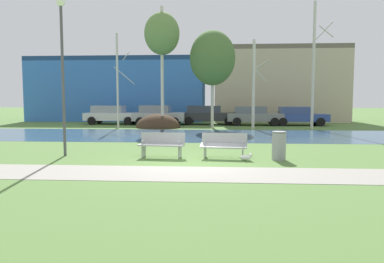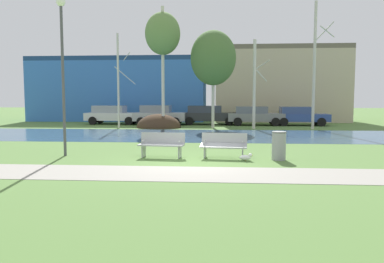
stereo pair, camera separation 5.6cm
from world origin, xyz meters
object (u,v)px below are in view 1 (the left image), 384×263
object	(u,v)px
bench_right	(224,145)
parked_van_nearest_white	(112,114)
seagull	(246,157)
parked_sedan_second_silver	(158,115)
bench_left	(162,144)
parked_hatch_third_dark	(207,115)
streetlamp	(62,52)
parked_wagon_fourth_grey	(254,115)
trash_bin	(279,145)
parked_suv_fifth_blue	(298,116)

from	to	relation	value
bench_right	parked_van_nearest_white	xyz separation A→B (m)	(-8.74, 16.55, 0.31)
seagull	parked_sedan_second_silver	bearing A→B (deg)	108.58
bench_left	parked_hatch_third_dark	xyz separation A→B (m)	(1.13, 16.79, 0.32)
bench_left	parked_hatch_third_dark	size ratio (longest dim) A/B	0.35
bench_left	streetlamp	xyz separation A→B (m)	(-3.57, 0.12, 3.26)
parked_wagon_fourth_grey	streetlamp	bearing A→B (deg)	-117.24
bench_left	seagull	xyz separation A→B (m)	(2.91, -0.61, -0.34)
bench_left	parked_sedan_second_silver	bearing A→B (deg)	99.57
streetlamp	parked_van_nearest_white	xyz separation A→B (m)	(-2.98, 16.43, -2.95)
seagull	parked_van_nearest_white	xyz separation A→B (m)	(-9.46, 17.16, 0.65)
bench_left	trash_bin	xyz separation A→B (m)	(4.04, -0.27, 0.03)
bench_right	seagull	bearing A→B (deg)	-40.13
bench_right	parked_hatch_third_dark	xyz separation A→B (m)	(-1.06, 16.79, 0.32)
bench_right	parked_wagon_fourth_grey	world-z (taller)	parked_wagon_fourth_grey
streetlamp	parked_hatch_third_dark	size ratio (longest dim) A/B	1.20
seagull	parked_wagon_fourth_grey	size ratio (longest dim) A/B	0.11
parked_wagon_fourth_grey	parked_suv_fifth_blue	size ratio (longest dim) A/B	1.02
trash_bin	parked_sedan_second_silver	distance (m)	17.78
parked_hatch_third_dark	parked_wagon_fourth_grey	bearing A→B (deg)	-9.08
bench_left	parked_van_nearest_white	distance (m)	17.80
streetlamp	parked_van_nearest_white	bearing A→B (deg)	100.27
parked_van_nearest_white	parked_suv_fifth_blue	bearing A→B (deg)	-1.11
parked_wagon_fourth_grey	parked_van_nearest_white	bearing A→B (deg)	178.29
trash_bin	parked_wagon_fourth_grey	bearing A→B (deg)	87.66
trash_bin	parked_suv_fifth_blue	bearing A→B (deg)	76.21
seagull	parked_van_nearest_white	distance (m)	19.61
seagull	parked_hatch_third_dark	bearing A→B (deg)	95.84
seagull	parked_suv_fifth_blue	world-z (taller)	parked_suv_fifth_blue
parked_suv_fifth_blue	parked_van_nearest_white	bearing A→B (deg)	178.89
parked_van_nearest_white	trash_bin	bearing A→B (deg)	-57.81
streetlamp	parked_wagon_fourth_grey	bearing A→B (deg)	62.76
bench_left	parked_suv_fifth_blue	size ratio (longest dim) A/B	0.39
parked_hatch_third_dark	parked_suv_fifth_blue	xyz separation A→B (m)	(6.97, -0.52, -0.03)
bench_left	streetlamp	world-z (taller)	streetlamp
trash_bin	parked_hatch_third_dark	distance (m)	17.31
parked_wagon_fourth_grey	trash_bin	bearing A→B (deg)	-92.34
bench_left	parked_suv_fifth_blue	bearing A→B (deg)	63.53
parked_wagon_fourth_grey	parked_suv_fifth_blue	world-z (taller)	parked_wagon_fourth_grey
streetlamp	parked_sedan_second_silver	size ratio (longest dim) A/B	1.39
parked_van_nearest_white	parked_hatch_third_dark	size ratio (longest dim) A/B	0.94
parked_van_nearest_white	parked_wagon_fourth_grey	size ratio (longest dim) A/B	1.03
trash_bin	parked_sedan_second_silver	world-z (taller)	parked_sedan_second_silver
parked_sedan_second_silver	parked_wagon_fourth_grey	size ratio (longest dim) A/B	0.95
trash_bin	parked_sedan_second_silver	xyz separation A→B (m)	(-6.77, 16.43, 0.30)
trash_bin	streetlamp	distance (m)	8.28
parked_sedan_second_silver	bench_right	bearing A→B (deg)	-73.09
parked_hatch_third_dark	parked_wagon_fourth_grey	xyz separation A→B (m)	(3.58, -0.57, -0.02)
trash_bin	streetlamp	xyz separation A→B (m)	(-7.61, 0.39, 3.23)
bench_right	trash_bin	world-z (taller)	trash_bin
bench_left	parked_suv_fifth_blue	world-z (taller)	parked_suv_fifth_blue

